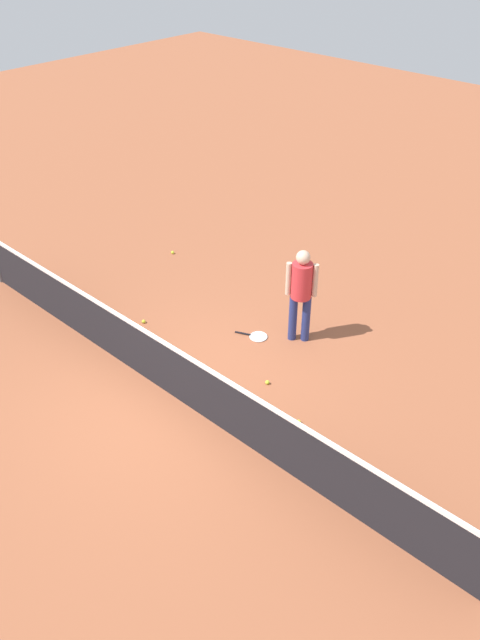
# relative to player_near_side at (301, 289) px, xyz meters

# --- Properties ---
(ground_plane) EXTENTS (40.00, 40.00, 0.00)m
(ground_plane) POSITION_rel_player_near_side_xyz_m (0.45, 2.45, -1.01)
(ground_plane) COLOR #9E5638
(court_net) EXTENTS (10.09, 0.09, 1.07)m
(court_net) POSITION_rel_player_near_side_xyz_m (0.45, 2.45, -0.51)
(court_net) COLOR #4C4C51
(court_net) RESTS_ON ground_plane
(player_near_side) EXTENTS (0.48, 0.47, 1.70)m
(player_near_side) POSITION_rel_player_near_side_xyz_m (0.00, 0.00, 0.00)
(player_near_side) COLOR navy
(player_near_side) RESTS_ON ground_plane
(tennis_racket_near_player) EXTENTS (0.60, 0.41, 0.03)m
(tennis_racket_near_player) POSITION_rel_player_near_side_xyz_m (0.55, 0.44, -1.00)
(tennis_racket_near_player) COLOR white
(tennis_racket_near_player) RESTS_ON ground_plane
(tennis_ball_near_player) EXTENTS (0.07, 0.07, 0.07)m
(tennis_ball_near_player) POSITION_rel_player_near_side_xyz_m (-0.40, 1.27, -0.98)
(tennis_ball_near_player) COLOR #C6E033
(tennis_ball_near_player) RESTS_ON ground_plane
(tennis_ball_by_net) EXTENTS (0.07, 0.07, 0.07)m
(tennis_ball_by_net) POSITION_rel_player_near_side_xyz_m (-1.31, 1.63, -0.98)
(tennis_ball_by_net) COLOR #C6E033
(tennis_ball_by_net) RESTS_ON ground_plane
(tennis_ball_midcourt) EXTENTS (0.07, 0.07, 0.07)m
(tennis_ball_midcourt) POSITION_rel_player_near_side_xyz_m (3.82, -0.58, -0.98)
(tennis_ball_midcourt) COLOR #C6E033
(tennis_ball_midcourt) RESTS_ON ground_plane
(tennis_ball_baseline) EXTENTS (0.07, 0.07, 0.07)m
(tennis_ball_baseline) POSITION_rel_player_near_side_xyz_m (2.31, 1.49, -0.98)
(tennis_ball_baseline) COLOR #C6E033
(tennis_ball_baseline) RESTS_ON ground_plane
(tennis_ball_stray_left) EXTENTS (0.07, 0.07, 0.07)m
(tennis_ball_stray_left) POSITION_rel_player_near_side_xyz_m (-0.53, 1.77, -0.98)
(tennis_ball_stray_left) COLOR #C6E033
(tennis_ball_stray_left) RESTS_ON ground_plane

